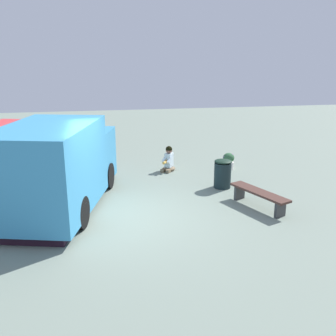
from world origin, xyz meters
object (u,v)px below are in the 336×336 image
object	(u,v)px
person_customer	(169,161)
plaza_bench	(259,195)
planter_flowering_far	(228,161)
trash_bin	(223,173)
food_truck	(59,168)

from	to	relation	value
person_customer	plaza_bench	bearing A→B (deg)	-155.82
person_customer	planter_flowering_far	distance (m)	2.15
trash_bin	food_truck	bearing A→B (deg)	99.21
planter_flowering_far	plaza_bench	bearing A→B (deg)	173.40
food_truck	plaza_bench	bearing A→B (deg)	-100.59
person_customer	planter_flowering_far	size ratio (longest dim) A/B	1.49
food_truck	plaza_bench	size ratio (longest dim) A/B	2.78
food_truck	plaza_bench	world-z (taller)	food_truck
food_truck	planter_flowering_far	distance (m)	6.25
person_customer	trash_bin	distance (m)	2.46
food_truck	trash_bin	distance (m)	4.85
trash_bin	planter_flowering_far	bearing A→B (deg)	-24.50
plaza_bench	planter_flowering_far	bearing A→B (deg)	-6.60
planter_flowering_far	person_customer	bearing A→B (deg)	84.03
food_truck	planter_flowering_far	xyz separation A→B (m)	(2.64, -5.60, -0.80)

